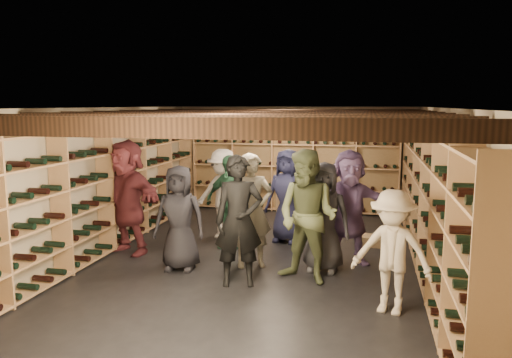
{
  "coord_description": "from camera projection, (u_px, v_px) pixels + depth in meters",
  "views": [
    {
      "loc": [
        1.68,
        -7.42,
        2.45
      ],
      "look_at": [
        -0.05,
        0.2,
        1.28
      ],
      "focal_mm": 35.0,
      "sensor_mm": 36.0,
      "label": 1
    }
  ],
  "objects": [
    {
      "name": "wine_rack_right",
      "position": [
        430.0,
        201.0,
        7.16
      ],
      "size": [
        0.32,
        7.5,
        2.15
      ],
      "color": "#AB7C53",
      "rests_on": "ground"
    },
    {
      "name": "walls",
      "position": [
        256.0,
        186.0,
        7.71
      ],
      "size": [
        5.52,
        8.02,
        2.4
      ],
      "color": "tan",
      "rests_on": "ground"
    },
    {
      "name": "person_5",
      "position": [
        127.0,
        197.0,
        8.22
      ],
      "size": [
        1.83,
        1.2,
        1.89
      ],
      "primitive_type": "imported",
      "rotation": [
        0.0,
        0.0,
        -0.41
      ],
      "color": "maroon",
      "rests_on": "ground"
    },
    {
      "name": "ceiling",
      "position": [
        256.0,
        108.0,
        7.53
      ],
      "size": [
        5.5,
        8.0,
        0.01
      ],
      "primitive_type": "cube",
      "color": "beige",
      "rests_on": "walls"
    },
    {
      "name": "person_2",
      "position": [
        308.0,
        217.0,
        6.84
      ],
      "size": [
        1.1,
        0.99,
        1.85
      ],
      "primitive_type": "imported",
      "rotation": [
        0.0,
        0.0,
        -0.38
      ],
      "color": "#56603B",
      "rests_on": "ground"
    },
    {
      "name": "person_0",
      "position": [
        179.0,
        218.0,
        7.39
      ],
      "size": [
        0.81,
        0.57,
        1.57
      ],
      "primitive_type": "imported",
      "rotation": [
        0.0,
        0.0,
        0.09
      ],
      "color": "black",
      "rests_on": "ground"
    },
    {
      "name": "crate_loose",
      "position": [
        375.0,
        241.0,
        8.72
      ],
      "size": [
        0.54,
        0.4,
        0.17
      ],
      "primitive_type": "cube",
      "rotation": [
        0.0,
        0.0,
        -0.14
      ],
      "color": "tan",
      "rests_on": "ground"
    },
    {
      "name": "ground",
      "position": [
        256.0,
        261.0,
        7.88
      ],
      "size": [
        8.0,
        8.0,
        0.0
      ],
      "primitive_type": "plane",
      "color": "black",
      "rests_on": "ground"
    },
    {
      "name": "wine_rack_back",
      "position": [
        293.0,
        165.0,
        11.42
      ],
      "size": [
        4.7,
        0.3,
        2.15
      ],
      "color": "#AB7C53",
      "rests_on": "ground"
    },
    {
      "name": "person_7",
      "position": [
        252.0,
        211.0,
        7.51
      ],
      "size": [
        0.75,
        0.64,
        1.73
      ],
      "primitive_type": "imported",
      "rotation": [
        0.0,
        0.0,
        0.43
      ],
      "color": "gray",
      "rests_on": "ground"
    },
    {
      "name": "person_9",
      "position": [
        223.0,
        194.0,
        9.14
      ],
      "size": [
        1.12,
        0.71,
        1.65
      ],
      "primitive_type": "imported",
      "rotation": [
        0.0,
        0.0,
        -0.1
      ],
      "color": "beige",
      "rests_on": "ground"
    },
    {
      "name": "person_11",
      "position": [
        349.0,
        207.0,
        7.65
      ],
      "size": [
        1.72,
        0.86,
        1.78
      ],
      "primitive_type": "imported",
      "rotation": [
        0.0,
        0.0,
        0.21
      ],
      "color": "slate",
      "rests_on": "ground"
    },
    {
      "name": "person_10",
      "position": [
        229.0,
        202.0,
        8.52
      ],
      "size": [
        1.02,
        0.69,
        1.61
      ],
      "primitive_type": "imported",
      "rotation": [
        0.0,
        0.0,
        -0.35
      ],
      "color": "#26553A",
      "rests_on": "ground"
    },
    {
      "name": "person_6",
      "position": [
        288.0,
        196.0,
        8.9
      ],
      "size": [
        0.92,
        0.72,
        1.67
      ],
      "primitive_type": "imported",
      "rotation": [
        0.0,
        0.0,
        -0.25
      ],
      "color": "#202243",
      "rests_on": "ground"
    },
    {
      "name": "person_1",
      "position": [
        239.0,
        221.0,
        6.72
      ],
      "size": [
        0.75,
        0.6,
        1.79
      ],
      "primitive_type": "imported",
      "rotation": [
        0.0,
        0.0,
        0.29
      ],
      "color": "black",
      "rests_on": "ground"
    },
    {
      "name": "wine_rack_left",
      "position": [
        106.0,
        188.0,
        8.29
      ],
      "size": [
        0.32,
        7.5,
        2.15
      ],
      "color": "#AB7C53",
      "rests_on": "ground"
    },
    {
      "name": "ceiling_joists",
      "position": [
        256.0,
        117.0,
        7.55
      ],
      "size": [
        5.4,
        7.12,
        0.18
      ],
      "color": "black",
      "rests_on": "ground"
    },
    {
      "name": "crate_stack_left",
      "position": [
        290.0,
        210.0,
        10.06
      ],
      "size": [
        0.52,
        0.37,
        0.68
      ],
      "rotation": [
        0.0,
        0.0,
        -0.08
      ],
      "color": "tan",
      "rests_on": "ground"
    },
    {
      "name": "person_3",
      "position": [
        392.0,
        252.0,
        5.83
      ],
      "size": [
        1.08,
        0.81,
        1.48
      ],
      "primitive_type": "imported",
      "rotation": [
        0.0,
        0.0,
        -0.3
      ],
      "color": "beige",
      "rests_on": "ground"
    },
    {
      "name": "crate_stack_right",
      "position": [
        301.0,
        212.0,
        10.29
      ],
      "size": [
        0.59,
        0.49,
        0.51
      ],
      "rotation": [
        0.0,
        0.0,
        -0.39
      ],
      "color": "tan",
      "rests_on": "ground"
    },
    {
      "name": "person_12",
      "position": [
        323.0,
        217.0,
        7.32
      ],
      "size": [
        0.83,
        0.58,
        1.63
      ],
      "primitive_type": "imported",
      "rotation": [
        0.0,
        0.0,
        -0.08
      ],
      "color": "#2F2E33",
      "rests_on": "ground"
    }
  ]
}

